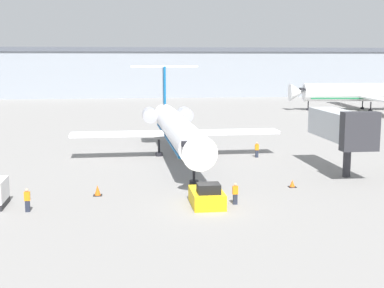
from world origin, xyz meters
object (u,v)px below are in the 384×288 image
(worker_near_tug, at_px, (235,193))
(traffic_cone_left, at_px, (98,191))
(airplane_main, at_px, (176,127))
(jet_bridge, at_px, (341,126))
(pushback_tug, at_px, (207,196))
(traffic_cone_right, at_px, (292,184))
(worker_by_wing, at_px, (257,149))
(worker_on_apron, at_px, (27,200))
(airplane_parked_far_left, at_px, (363,92))

(worker_near_tug, xyz_separation_m, traffic_cone_left, (-10.24, 3.91, -0.44))
(airplane_main, xyz_separation_m, jet_bridge, (14.47, -10.29, 1.12))
(worker_near_tug, relative_size, jet_bridge, 0.16)
(pushback_tug, xyz_separation_m, traffic_cone_right, (8.00, 4.71, -0.38))
(worker_near_tug, bearing_deg, worker_by_wing, 71.29)
(worker_near_tug, bearing_deg, jet_bridge, 38.86)
(worker_by_wing, bearing_deg, worker_on_apron, -138.67)
(pushback_tug, relative_size, traffic_cone_left, 4.67)
(worker_on_apron, bearing_deg, airplane_parked_far_left, 50.82)
(worker_near_tug, height_order, worker_on_apron, worker_on_apron)
(jet_bridge, bearing_deg, airplane_parked_far_left, 63.49)
(airplane_parked_far_left, bearing_deg, traffic_cone_right, -119.04)
(airplane_main, bearing_deg, pushback_tug, -89.13)
(airplane_main, distance_m, worker_near_tug, 20.29)
(worker_by_wing, relative_size, traffic_cone_right, 2.70)
(worker_on_apron, height_order, traffic_cone_right, worker_on_apron)
(pushback_tug, bearing_deg, worker_on_apron, -179.60)
(worker_by_wing, bearing_deg, pushback_tug, -114.37)
(traffic_cone_left, bearing_deg, worker_on_apron, -139.39)
(airplane_main, height_order, worker_by_wing, airplane_main)
(worker_near_tug, distance_m, worker_on_apron, 14.91)
(worker_on_apron, distance_m, airplane_parked_far_left, 90.10)
(pushback_tug, distance_m, worker_by_wing, 20.36)
(traffic_cone_right, xyz_separation_m, airplane_parked_far_left, (36.10, 65.01, 3.49))
(jet_bridge, bearing_deg, worker_near_tug, -141.14)
(pushback_tug, relative_size, traffic_cone_right, 6.16)
(pushback_tug, distance_m, worker_near_tug, 2.13)
(traffic_cone_left, bearing_deg, worker_by_wing, 41.53)
(airplane_main, relative_size, worker_on_apron, 19.05)
(worker_by_wing, bearing_deg, airplane_parked_far_left, 55.10)
(airplane_main, relative_size, pushback_tug, 8.31)
(traffic_cone_right, bearing_deg, airplane_parked_far_left, 60.96)
(pushback_tug, height_order, worker_by_wing, pushback_tug)
(pushback_tug, relative_size, airplane_parked_far_left, 0.10)
(traffic_cone_right, bearing_deg, jet_bridge, 39.05)
(worker_near_tug, distance_m, traffic_cone_right, 7.55)
(traffic_cone_right, height_order, airplane_parked_far_left, airplane_parked_far_left)
(worker_by_wing, height_order, jet_bridge, jet_bridge)
(pushback_tug, bearing_deg, worker_by_wing, 65.63)
(airplane_main, distance_m, jet_bridge, 17.79)
(airplane_main, xyz_separation_m, airplane_parked_far_left, (44.40, 49.72, 0.46))
(airplane_parked_far_left, bearing_deg, worker_near_tug, -121.05)
(traffic_cone_right, bearing_deg, traffic_cone_left, -177.19)
(worker_by_wing, distance_m, traffic_cone_right, 13.86)
(traffic_cone_left, height_order, airplane_parked_far_left, airplane_parked_far_left)
(worker_by_wing, relative_size, traffic_cone_left, 2.05)
(airplane_main, height_order, traffic_cone_right, airplane_main)
(airplane_parked_far_left, xyz_separation_m, jet_bridge, (-29.93, -60.01, 0.66))
(traffic_cone_left, bearing_deg, pushback_tug, -25.75)
(traffic_cone_left, height_order, jet_bridge, jet_bridge)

